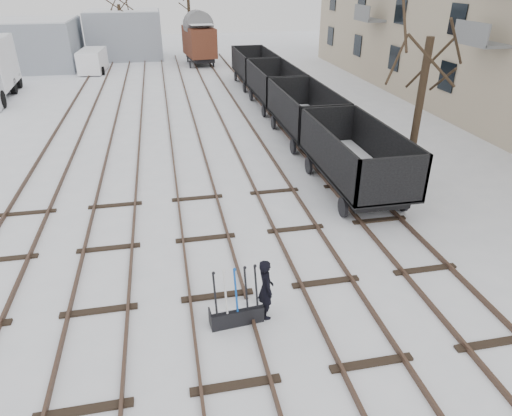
{
  "coord_description": "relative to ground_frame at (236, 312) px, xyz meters",
  "views": [
    {
      "loc": [
        -0.93,
        -9.63,
        7.59
      ],
      "look_at": [
        1.56,
        2.52,
        1.2
      ],
      "focal_mm": 32.0,
      "sensor_mm": 36.0,
      "label": 1
    }
  ],
  "objects": [
    {
      "name": "ground",
      "position": [
        -0.34,
        1.06,
        -0.28
      ],
      "size": [
        120.0,
        120.0,
        0.0
      ],
      "primitive_type": "plane",
      "color": "white",
      "rests_on": "ground"
    },
    {
      "name": "tracks",
      "position": [
        -0.34,
        14.73,
        -0.21
      ],
      "size": [
        13.9,
        52.0,
        0.16
      ],
      "color": "black",
      "rests_on": "ground"
    },
    {
      "name": "shed_left",
      "position": [
        -13.34,
        37.06,
        1.76
      ],
      "size": [
        10.0,
        8.0,
        4.1
      ],
      "color": "#8C949E",
      "rests_on": "ground"
    },
    {
      "name": "shed_right",
      "position": [
        -4.34,
        41.06,
        1.96
      ],
      "size": [
        7.0,
        6.0,
        4.5
      ],
      "color": "#8C949E",
      "rests_on": "ground"
    },
    {
      "name": "ground_frame",
      "position": [
        0.0,
        0.0,
        0.0
      ],
      "size": [
        1.33,
        0.54,
        1.49
      ],
      "rotation": [
        0.0,
        0.0,
        0.09
      ],
      "color": "black",
      "rests_on": "ground"
    },
    {
      "name": "worker",
      "position": [
        0.75,
        0.1,
        0.52
      ],
      "size": [
        0.43,
        0.62,
        1.61
      ],
      "primitive_type": "imported",
      "rotation": [
        0.0,
        0.0,
        1.65
      ],
      "color": "black",
      "rests_on": "ground"
    },
    {
      "name": "freight_wagon_a",
      "position": [
        5.66,
        6.61,
        0.68
      ],
      "size": [
        2.48,
        6.2,
        2.53
      ],
      "color": "black",
      "rests_on": "ground"
    },
    {
      "name": "freight_wagon_b",
      "position": [
        5.66,
        13.01,
        0.68
      ],
      "size": [
        2.48,
        6.2,
        2.53
      ],
      "color": "black",
      "rests_on": "ground"
    },
    {
      "name": "freight_wagon_c",
      "position": [
        5.66,
        19.41,
        0.68
      ],
      "size": [
        2.48,
        6.2,
        2.53
      ],
      "color": "black",
      "rests_on": "ground"
    },
    {
      "name": "freight_wagon_d",
      "position": [
        5.66,
        25.81,
        0.68
      ],
      "size": [
        2.48,
        6.2,
        2.53
      ],
      "color": "black",
      "rests_on": "ground"
    },
    {
      "name": "box_van_wagon",
      "position": [
        2.48,
        35.67,
        1.84
      ],
      "size": [
        3.07,
        5.04,
        3.65
      ],
      "rotation": [
        0.0,
        0.0,
        0.12
      ],
      "color": "black",
      "rests_on": "ground"
    },
    {
      "name": "panel_van",
      "position": [
        -6.84,
        33.77,
        0.7
      ],
      "size": [
        2.17,
        4.4,
        1.88
      ],
      "rotation": [
        0.0,
        0.0,
        -0.08
      ],
      "color": "white",
      "rests_on": "ground"
    },
    {
      "name": "tree_near",
      "position": [
        8.42,
        7.26,
        2.5
      ],
      "size": [
        0.3,
        0.3,
        5.57
      ],
      "primitive_type": "cylinder",
      "color": "black",
      "rests_on": "ground"
    },
    {
      "name": "tree_far_left",
      "position": [
        -4.52,
        39.6,
        2.24
      ],
      "size": [
        0.3,
        0.3,
        5.04
      ],
      "primitive_type": "cylinder",
      "color": "black",
      "rests_on": "ground"
    },
    {
      "name": "tree_far_right",
      "position": [
        2.13,
        41.73,
        3.12
      ],
      "size": [
        0.3,
        0.3,
        6.81
      ],
      "primitive_type": "cylinder",
      "color": "black",
      "rests_on": "ground"
    }
  ]
}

